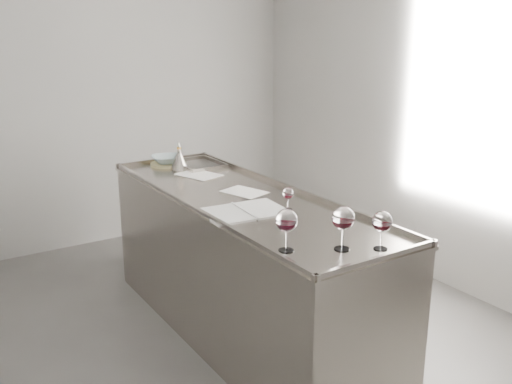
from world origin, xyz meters
TOP-DOWN VIEW (x-y plane):
  - room_shell at (0.00, 0.00)m, footprint 4.54×5.04m
  - counter at (0.50, 0.30)m, footprint 0.77×2.42m
  - wine_glass_left at (0.23, -0.55)m, footprint 0.11×0.11m
  - wine_glass_middle at (0.46, -0.68)m, footprint 0.11×0.11m
  - wine_glass_right at (0.62, -0.78)m, footprint 0.10×0.10m
  - wine_glass_small at (0.61, -0.04)m, footprint 0.06×0.06m
  - notebook at (0.36, 0.05)m, footprint 0.50×0.37m
  - loose_paper_top at (0.59, 0.41)m, footprint 0.27×0.32m
  - loose_paper_under at (0.54, 0.96)m, footprint 0.29×0.35m
  - trivet at (0.48, 1.37)m, footprint 0.29×0.29m
  - ceramic_bowl at (0.48, 1.37)m, footprint 0.28×0.28m
  - wine_funnel at (0.51, 1.22)m, footprint 0.14×0.14m

SIDE VIEW (x-z plane):
  - counter at x=0.50m, z-range -0.01..0.96m
  - loose_paper_top at x=0.59m, z-range 0.94..0.94m
  - loose_paper_under at x=0.54m, z-range 0.94..0.95m
  - notebook at x=0.36m, z-range 0.94..0.96m
  - trivet at x=0.48m, z-range 0.94..0.96m
  - ceramic_bowl at x=0.48m, z-range 0.96..1.02m
  - wine_funnel at x=0.51m, z-range 0.90..1.11m
  - wine_glass_small at x=0.61m, z-range 0.97..1.10m
  - wine_glass_right at x=0.62m, z-range 0.98..1.17m
  - wine_glass_left at x=0.23m, z-range 0.98..1.19m
  - wine_glass_middle at x=0.46m, z-range 0.98..1.20m
  - room_shell at x=0.00m, z-range -0.02..2.82m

